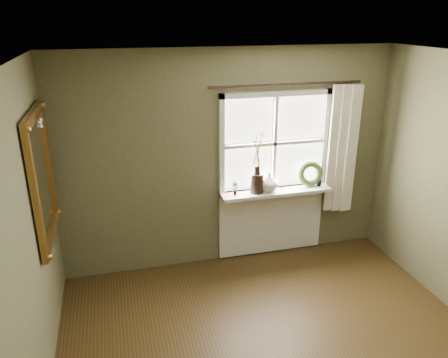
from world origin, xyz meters
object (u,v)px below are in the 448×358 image
Objects in this scene: dark_jug at (257,183)px; gilt_mirror at (42,177)px; wreath at (310,176)px; cream_vase at (269,182)px.

gilt_mirror is (-2.27, -0.56, 0.50)m from dark_jug.
dark_jug is 0.19× the size of gilt_mirror.
gilt_mirror reaches higher than wreath.
dark_jug is 1.00× the size of cream_vase.
cream_vase is 0.19× the size of gilt_mirror.
dark_jug is at bearing -170.44° from wreath.
gilt_mirror reaches higher than dark_jug.
dark_jug is at bearing 13.87° from gilt_mirror.
wreath reaches higher than cream_vase.
gilt_mirror is (-2.98, -0.60, 0.50)m from wreath.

